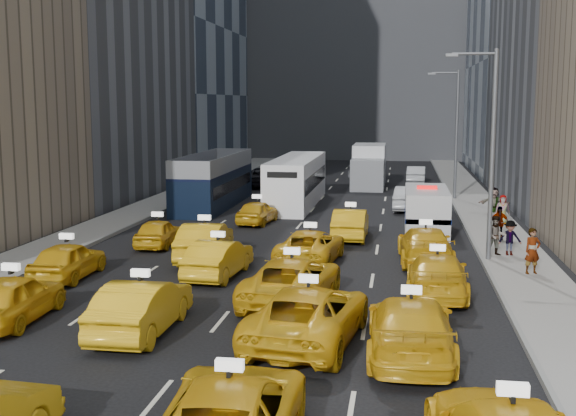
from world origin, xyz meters
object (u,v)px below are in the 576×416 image
Objects in this scene: taxi_2 at (230,415)px; city_bus at (297,181)px; nypd_van at (426,211)px; box_truck at (369,166)px; pedestrian_0 at (533,251)px; double_decker at (214,181)px.

city_bus reaches higher than taxi_2.
city_bus is at bearing -86.66° from taxi_2.
nypd_van is 20.63m from box_truck.
taxi_2 is 3.14× the size of pedestrian_0.
pedestrian_0 is at bearing -40.67° from double_decker.
double_decker is at bearing -129.65° from box_truck.
box_truck is at bearing 67.39° from city_bus.
double_decker is at bearing -165.36° from city_bus.
taxi_2 is at bearing -139.47° from pedestrian_0.
nypd_van is at bearing -49.47° from city_bus.
box_truck is at bearing 82.87° from pedestrian_0.
double_decker reaches higher than taxi_2.
city_bus is (-8.22, 9.16, 0.45)m from nypd_van.
pedestrian_0 is (7.67, -29.79, -0.62)m from box_truck.
city_bus is (5.32, 1.53, -0.12)m from double_decker.
box_truck is (-3.91, 20.24, 0.56)m from nypd_van.
box_truck is (9.63, 12.61, -0.01)m from double_decker.
nypd_van is (4.60, 25.34, 0.33)m from taxi_2.
nypd_van is 12.32m from city_bus.
nypd_van is 3.28× the size of pedestrian_0.
double_decker is (-13.54, 7.63, 0.57)m from nypd_van.
pedestrian_0 reaches higher than taxi_2.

